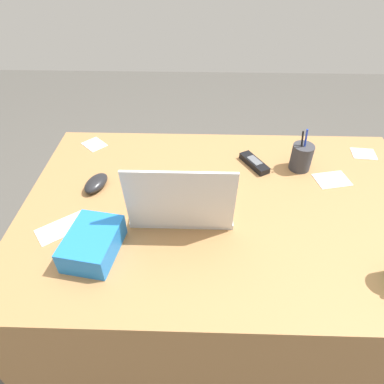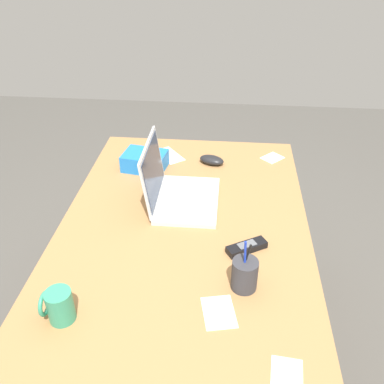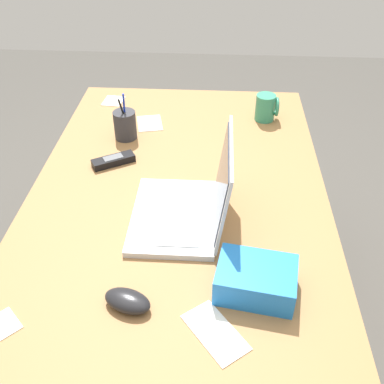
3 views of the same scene
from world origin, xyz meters
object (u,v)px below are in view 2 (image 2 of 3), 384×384
computer_mouse (212,160)px  pen_holder (245,274)px  coffee_mug_white (59,306)px  cordless_phone (247,247)px  snack_bag (145,161)px  laptop (177,191)px

computer_mouse → pen_holder: pen_holder is taller
coffee_mug_white → cordless_phone: size_ratio=0.70×
computer_mouse → coffee_mug_white: coffee_mug_white is taller
coffee_mug_white → snack_bag: size_ratio=0.55×
cordless_phone → computer_mouse: bearing=14.4°
cordless_phone → coffee_mug_white: bearing=122.9°
computer_mouse → pen_holder: (-0.75, -0.14, 0.03)m
pen_holder → snack_bag: pen_holder is taller
cordless_phone → snack_bag: bearing=40.7°
computer_mouse → snack_bag: (-0.07, 0.29, 0.02)m
snack_bag → pen_holder: bearing=-147.9°
computer_mouse → snack_bag: 0.30m
laptop → cordless_phone: bearing=-134.7°
coffee_mug_white → cordless_phone: bearing=-57.1°
snack_bag → computer_mouse: bearing=-77.3°
laptop → computer_mouse: 0.34m
pen_holder → cordless_phone: bearing=-3.9°
laptop → snack_bag: laptop is taller
laptop → coffee_mug_white: (-0.60, 0.25, 0.00)m
computer_mouse → snack_bag: bearing=122.2°
pen_holder → snack_bag: 0.81m
coffee_mug_white → laptop: bearing=-22.8°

